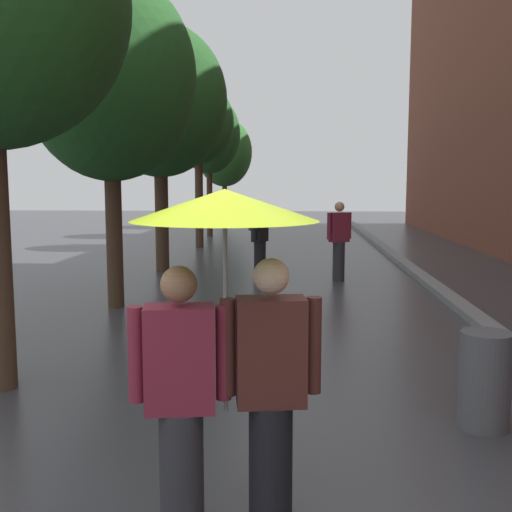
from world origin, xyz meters
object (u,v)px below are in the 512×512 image
at_px(street_tree_3, 198,124).
at_px(litter_bin, 485,380).
at_px(couple_under_umbrella, 226,316).
at_px(street_tree_4, 209,135).
at_px(pedestrian_walking_far, 339,239).
at_px(street_tree_2, 160,101).
at_px(street_tree_1, 110,78).
at_px(pedestrian_walking_midground, 259,239).
at_px(street_tree_5, 224,152).

distance_m(street_tree_3, litter_bin, 15.36).
xyz_separation_m(couple_under_umbrella, litter_bin, (2.05, 1.82, -0.95)).
bearing_deg(street_tree_4, couple_under_umbrella, -81.78).
bearing_deg(street_tree_4, pedestrian_walking_far, -67.93).
bearing_deg(street_tree_4, street_tree_3, -86.68).
bearing_deg(street_tree_2, street_tree_3, 89.30).
distance_m(street_tree_3, couple_under_umbrella, 16.44).
relative_size(street_tree_1, couple_under_umbrella, 2.63).
height_order(street_tree_4, pedestrian_walking_midground, street_tree_4).
bearing_deg(pedestrian_walking_midground, couple_under_umbrella, -87.81).
relative_size(street_tree_4, couple_under_umbrella, 2.57).
bearing_deg(pedestrian_walking_midground, street_tree_2, 157.05).
bearing_deg(street_tree_3, couple_under_umbrella, -80.54).
bearing_deg(couple_under_umbrella, street_tree_5, 96.57).
xyz_separation_m(street_tree_1, pedestrian_walking_midground, (2.28, 3.09, -2.91)).
bearing_deg(street_tree_4, street_tree_1, -88.91).
xyz_separation_m(street_tree_3, couple_under_umbrella, (2.67, -16.02, -2.56)).
bearing_deg(pedestrian_walking_far, couple_under_umbrella, -97.85).
relative_size(street_tree_3, couple_under_umbrella, 2.51).
xyz_separation_m(street_tree_2, street_tree_3, (0.06, 5.25, -0.03)).
distance_m(street_tree_1, street_tree_4, 13.46).
height_order(street_tree_3, litter_bin, street_tree_3).
relative_size(street_tree_2, pedestrian_walking_midground, 3.42).
relative_size(street_tree_3, litter_bin, 6.19).
xyz_separation_m(street_tree_3, street_tree_4, (-0.24, 4.12, -0.04)).
xyz_separation_m(street_tree_5, pedestrian_walking_midground, (2.48, -14.97, -2.53)).
bearing_deg(street_tree_5, pedestrian_walking_midground, -80.60).
xyz_separation_m(litter_bin, pedestrian_walking_far, (-0.71, 7.85, 0.48)).
bearing_deg(street_tree_3, pedestrian_walking_midground, -69.82).
bearing_deg(street_tree_1, street_tree_2, 91.14).
relative_size(street_tree_2, couple_under_umbrella, 2.73).
relative_size(street_tree_3, street_tree_4, 0.97).
height_order(street_tree_2, street_tree_5, street_tree_2).
distance_m(street_tree_5, litter_bin, 23.63).
distance_m(street_tree_1, street_tree_5, 18.06).
relative_size(street_tree_1, litter_bin, 6.49).
bearing_deg(litter_bin, street_tree_3, 108.38).
bearing_deg(pedestrian_walking_midground, street_tree_5, 99.40).
distance_m(street_tree_5, couple_under_umbrella, 24.99).
bearing_deg(street_tree_2, pedestrian_walking_midground, -22.95).
height_order(street_tree_2, street_tree_3, street_tree_2).
distance_m(street_tree_1, couple_under_umbrella, 7.60).
bearing_deg(street_tree_1, pedestrian_walking_midground, 53.57).
bearing_deg(street_tree_3, litter_bin, -71.62).
distance_m(street_tree_2, street_tree_4, 9.37).
distance_m(street_tree_2, street_tree_5, 13.98).
bearing_deg(street_tree_5, street_tree_4, -90.72).
xyz_separation_m(street_tree_3, street_tree_5, (-0.18, 8.72, -0.50)).
xyz_separation_m(street_tree_2, couple_under_umbrella, (2.73, -10.77, -2.59)).
relative_size(street_tree_5, pedestrian_walking_far, 2.95).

